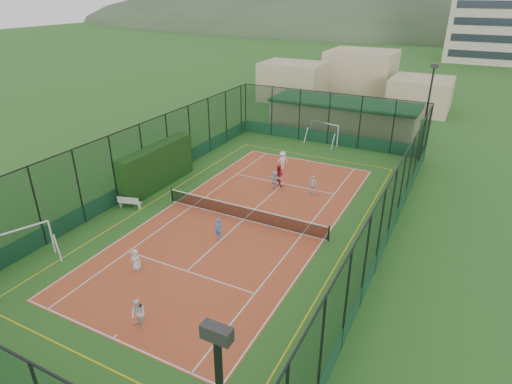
% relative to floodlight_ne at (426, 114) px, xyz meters
% --- Properties ---
extents(ground, '(300.00, 300.00, 0.00)m').
position_rel_floodlight_ne_xyz_m(ground, '(-8.60, -16.60, -4.12)').
color(ground, '#306422').
rests_on(ground, ground).
extents(court_slab, '(11.17, 23.97, 0.01)m').
position_rel_floodlight_ne_xyz_m(court_slab, '(-8.60, -16.60, -4.12)').
color(court_slab, '#B13F27').
rests_on(court_slab, ground).
extents(tennis_net, '(11.67, 0.12, 1.06)m').
position_rel_floodlight_ne_xyz_m(tennis_net, '(-8.60, -16.60, -3.59)').
color(tennis_net, black).
rests_on(tennis_net, ground).
extents(perimeter_fence, '(18.12, 34.12, 5.00)m').
position_rel_floodlight_ne_xyz_m(perimeter_fence, '(-8.60, -16.60, -1.62)').
color(perimeter_fence, black).
rests_on(perimeter_fence, ground).
extents(floodlight_ne, '(0.60, 0.26, 8.25)m').
position_rel_floodlight_ne_xyz_m(floodlight_ne, '(0.00, 0.00, 0.00)').
color(floodlight_ne, black).
rests_on(floodlight_ne, ground).
extents(clubhouse, '(15.20, 7.20, 3.15)m').
position_rel_floodlight_ne_xyz_m(clubhouse, '(-8.60, 5.40, -2.55)').
color(clubhouse, tan).
rests_on(clubhouse, ground).
extents(distant_hills, '(200.00, 60.00, 24.00)m').
position_rel_floodlight_ne_xyz_m(distant_hills, '(-8.60, 133.40, -4.12)').
color(distant_hills, '#384C33').
rests_on(distant_hills, ground).
extents(hedge_left, '(1.11, 7.38, 3.23)m').
position_rel_floodlight_ne_xyz_m(hedge_left, '(-16.90, -14.96, -2.51)').
color(hedge_left, black).
rests_on(hedge_left, ground).
extents(white_bench, '(1.64, 0.84, 0.89)m').
position_rel_floodlight_ne_xyz_m(white_bench, '(-16.40, -18.69, -3.68)').
color(white_bench, white).
rests_on(white_bench, ground).
extents(futsal_goal_near, '(3.36, 2.14, 2.10)m').
position_rel_floodlight_ne_xyz_m(futsal_goal_near, '(-17.01, -26.41, -3.08)').
color(futsal_goal_near, white).
rests_on(futsal_goal_near, ground).
extents(futsal_goal_far, '(3.28, 1.58, 2.03)m').
position_rel_floodlight_ne_xyz_m(futsal_goal_far, '(-9.01, 0.46, -3.11)').
color(futsal_goal_far, white).
rests_on(futsal_goal_far, ground).
extents(child_near_left, '(0.66, 0.49, 1.23)m').
position_rel_floodlight_ne_xyz_m(child_near_left, '(-11.11, -24.07, -3.50)').
color(child_near_left, white).
rests_on(child_near_left, court_slab).
extents(child_near_mid, '(0.54, 0.39, 1.38)m').
position_rel_floodlight_ne_xyz_m(child_near_mid, '(-8.79, -19.40, -3.42)').
color(child_near_mid, '#4879CC').
rests_on(child_near_mid, court_slab).
extents(child_near_right, '(0.79, 0.65, 1.51)m').
position_rel_floodlight_ne_xyz_m(child_near_right, '(-8.00, -27.41, -3.36)').
color(child_near_right, white).
rests_on(child_near_right, court_slab).
extents(child_far_left, '(1.09, 1.09, 1.51)m').
position_rel_floodlight_ne_xyz_m(child_far_left, '(-9.92, -7.38, -3.36)').
color(child_far_left, white).
rests_on(child_far_left, court_slab).
extents(child_far_right, '(0.92, 0.66, 1.45)m').
position_rel_floodlight_ne_xyz_m(child_far_right, '(-5.93, -10.89, -3.39)').
color(child_far_right, white).
rests_on(child_far_right, court_slab).
extents(child_far_back, '(1.32, 0.45, 1.42)m').
position_rel_floodlight_ne_xyz_m(child_far_back, '(-8.86, -11.20, -3.41)').
color(child_far_back, silver).
rests_on(child_far_back, court_slab).
extents(coach, '(0.90, 0.76, 1.65)m').
position_rel_floodlight_ne_xyz_m(coach, '(-8.82, -10.62, -3.29)').
color(coach, '#B51329').
rests_on(coach, court_slab).
extents(tennis_balls, '(5.22, 1.06, 0.07)m').
position_rel_floodlight_ne_xyz_m(tennis_balls, '(-10.03, -15.43, -4.08)').
color(tennis_balls, '#CCE033').
rests_on(tennis_balls, court_slab).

